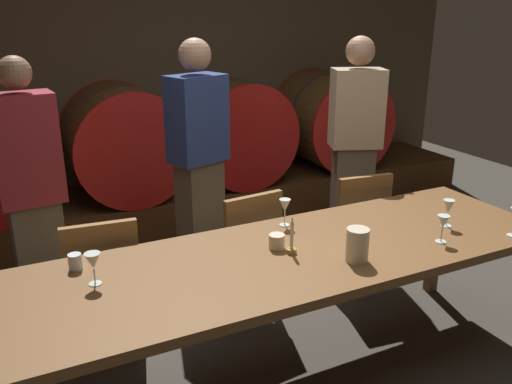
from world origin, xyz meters
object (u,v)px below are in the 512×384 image
at_px(wine_barrel_center_left, 123,141).
at_px(chair_left, 103,281).
at_px(wine_barrel_far_right, 330,120).
at_px(guest_right, 354,150).
at_px(chair_right, 355,224).
at_px(wine_barrel_center_right, 231,130).
at_px(cup_left, 75,262).
at_px(guest_left, 32,193).
at_px(wine_glass_far_left, 93,261).
at_px(guest_center, 199,165).
at_px(cup_right, 277,241).
at_px(pitcher, 357,245).
at_px(wine_glass_left, 285,207).
at_px(chair_center, 245,248).
at_px(wine_glass_right, 448,208).
at_px(dining_table, 300,262).
at_px(candle_center, 292,243).

bearing_deg(wine_barrel_center_left, chair_left, -107.32).
relative_size(wine_barrel_far_right, guest_right, 0.56).
bearing_deg(wine_barrel_center_left, chair_right, -55.19).
relative_size(wine_barrel_center_right, cup_left, 12.46).
height_order(guest_left, wine_glass_far_left, guest_left).
distance_m(guest_center, cup_right, 1.17).
relative_size(guest_right, pitcher, 10.38).
bearing_deg(wine_glass_far_left, cup_right, -2.15).
relative_size(wine_barrel_center_left, cup_left, 12.46).
distance_m(wine_barrel_center_left, wine_glass_far_left, 2.45).
xyz_separation_m(pitcher, wine_glass_left, (-0.10, 0.55, 0.03)).
distance_m(guest_right, wine_glass_far_left, 2.38).
xyz_separation_m(chair_center, guest_right, (1.13, 0.42, 0.42)).
xyz_separation_m(guest_left, wine_glass_far_left, (0.16, -1.16, 0.01)).
height_order(wine_barrel_center_left, wine_barrel_center_right, same).
xyz_separation_m(pitcher, cup_left, (-1.26, 0.52, -0.05)).
bearing_deg(wine_glass_right, dining_table, 174.57).
relative_size(wine_barrel_far_right, chair_left, 1.12).
xyz_separation_m(chair_center, cup_right, (-0.10, -0.61, 0.32)).
height_order(wine_barrel_far_right, guest_right, guest_right).
relative_size(dining_table, candle_center, 14.38).
relative_size(wine_barrel_center_left, guest_center, 0.56).
xyz_separation_m(wine_barrel_center_right, dining_table, (-0.70, -2.47, -0.14)).
relative_size(guest_left, wine_glass_left, 10.69).
height_order(dining_table, chair_center, chair_center).
bearing_deg(cup_left, guest_right, 20.14).
relative_size(chair_center, candle_center, 4.40).
bearing_deg(chair_right, wine_barrel_center_right, -77.04).
distance_m(wine_barrel_center_left, cup_left, 2.29).
bearing_deg(chair_right, chair_center, 7.58).
bearing_deg(wine_glass_far_left, guest_center, 50.49).
distance_m(chair_right, guest_center, 1.19).
distance_m(wine_glass_left, cup_right, 0.32).
xyz_separation_m(chair_right, wine_glass_left, (-0.79, -0.37, 0.39)).
bearing_deg(pitcher, cup_right, 133.37).
relative_size(guest_right, wine_glass_far_left, 11.50).
distance_m(guest_left, wine_glass_left, 1.58).
xyz_separation_m(guest_left, wine_glass_right, (2.10, -1.37, 0.01)).
bearing_deg(wine_barrel_far_right, guest_right, -116.84).
xyz_separation_m(chair_left, chair_right, (1.79, 0.05, 0.00)).
bearing_deg(guest_right, guest_left, 17.86).
bearing_deg(pitcher, wine_barrel_far_right, 58.63).
distance_m(wine_glass_right, cup_left, 2.03).
relative_size(chair_left, wine_glass_right, 5.53).
height_order(wine_glass_left, cup_left, wine_glass_left).
xyz_separation_m(wine_barrel_far_right, wine_glass_far_left, (-2.84, -2.35, 0.04)).
distance_m(guest_center, cup_left, 1.37).
height_order(wine_barrel_center_left, cup_left, wine_barrel_center_left).
relative_size(pitcher, cup_right, 2.04).
distance_m(guest_right, wine_glass_right, 1.22).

